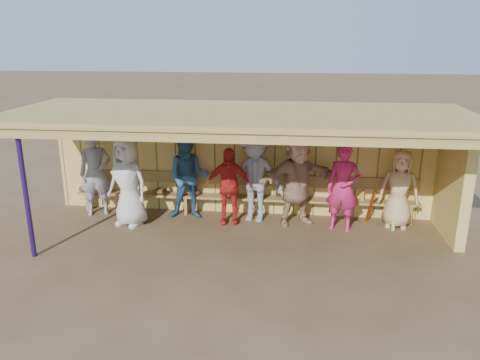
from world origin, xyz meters
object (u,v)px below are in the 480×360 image
(player_a, at_px, (96,173))
(player_d, at_px, (228,186))
(player_g, at_px, (343,188))
(player_h, at_px, (399,189))
(player_e, at_px, (255,177))
(player_b, at_px, (128,182))
(bench, at_px, (244,192))
(player_c, at_px, (188,177))
(player_f, at_px, (297,179))

(player_a, height_order, player_d, player_a)
(player_g, distance_m, player_h, 1.22)
(player_a, xyz_separation_m, player_e, (3.54, 0.00, 0.04))
(player_a, relative_size, player_b, 1.00)
(player_g, relative_size, bench, 0.24)
(player_e, relative_size, player_g, 1.09)
(player_a, relative_size, bench, 0.25)
(player_c, height_order, bench, player_c)
(player_e, bearing_deg, player_f, 7.85)
(player_b, xyz_separation_m, player_g, (4.44, 0.23, -0.04))
(player_c, xyz_separation_m, player_f, (2.34, -0.06, 0.05))
(player_f, bearing_deg, player_a, 155.16)
(player_f, bearing_deg, player_g, -39.19)
(player_d, height_order, player_f, player_f)
(player_a, distance_m, player_h, 6.55)
(bench, bearing_deg, player_c, -165.52)
(player_g, bearing_deg, player_b, -165.03)
(player_e, bearing_deg, player_a, -168.42)
(player_e, distance_m, player_g, 1.85)
(player_a, height_order, player_h, player_a)
(player_f, distance_m, player_g, 0.97)
(bench, bearing_deg, player_a, -174.67)
(player_f, relative_size, player_g, 1.08)
(player_e, bearing_deg, bench, 142.96)
(player_a, relative_size, player_c, 1.02)
(player_f, bearing_deg, player_e, 152.18)
(player_h, bearing_deg, player_g, -153.87)
(player_b, height_order, player_h, player_b)
(player_b, xyz_separation_m, player_d, (2.07, 0.34, -0.12))
(player_c, bearing_deg, player_h, -5.30)
(player_c, xyz_separation_m, player_h, (4.46, 0.00, -0.10))
(player_e, bearing_deg, player_g, 1.94)
(player_a, height_order, player_c, player_a)
(player_c, relative_size, player_g, 1.03)
(player_b, height_order, player_g, player_b)
(player_a, relative_size, player_g, 1.05)
(player_b, bearing_deg, player_a, 169.67)
(bench, bearing_deg, player_g, -16.37)
(player_d, bearing_deg, player_c, 162.40)
(player_d, relative_size, player_f, 0.85)
(player_a, relative_size, player_f, 0.97)
(player_b, height_order, player_e, player_e)
(player_a, height_order, player_f, player_f)
(player_e, height_order, bench, player_e)
(player_a, xyz_separation_m, player_f, (4.44, -0.06, 0.03))
(player_g, bearing_deg, player_h, 26.75)
(player_e, bearing_deg, player_b, -156.86)
(player_f, bearing_deg, player_h, -22.50)
(player_a, distance_m, player_d, 3.00)
(player_c, xyz_separation_m, player_d, (0.90, -0.19, -0.10))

